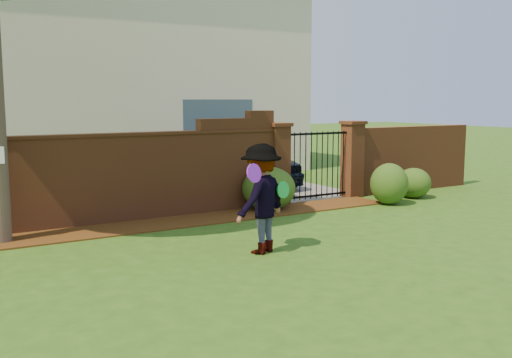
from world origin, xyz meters
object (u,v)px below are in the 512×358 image
man (263,199)px  frisbee_green (283,190)px  frisbee_purple (254,173)px  car (247,160)px

man → frisbee_green: man is taller
frisbee_purple → frisbee_green: 0.82m
car → man: 7.22m
car → frisbee_purple: frisbee_purple is taller
frisbee_purple → frisbee_green: frisbee_purple is taller
car → frisbee_green: size_ratio=15.53×
car → man: man is taller
frisbee_purple → frisbee_green: bearing=21.0°
man → frisbee_green: size_ratio=6.31×
car → man: (-3.42, -6.35, 0.14)m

